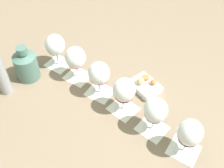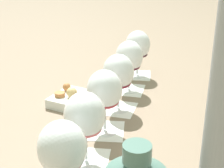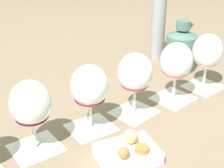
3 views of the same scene
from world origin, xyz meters
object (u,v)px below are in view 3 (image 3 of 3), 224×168
wine_glass_1 (176,63)px  wine_glass_4 (31,106)px  snack_dish (128,152)px  wine_glass_0 (207,53)px  wine_glass_3 (90,88)px  ceramic_vase (181,48)px  wine_glass_2 (135,75)px

wine_glass_1 → wine_glass_4: bearing=-44.0°
snack_dish → wine_glass_1: bearing=164.6°
wine_glass_0 → wine_glass_4: size_ratio=1.00×
wine_glass_4 → snack_dish: size_ratio=1.05×
wine_glass_3 → snack_dish: (0.11, 0.12, -0.10)m
wine_glass_1 → wine_glass_3: same height
wine_glass_3 → ceramic_vase: 0.50m
wine_glass_4 → snack_dish: wine_glass_4 is taller
wine_glass_2 → wine_glass_0: bearing=136.5°
wine_glass_3 → wine_glass_2: bearing=135.7°
wine_glass_4 → ceramic_vase: same height
wine_glass_0 → wine_glass_3: bearing=-43.7°
wine_glass_4 → snack_dish: (-0.01, 0.23, -0.10)m
wine_glass_1 → wine_glass_4: (0.33, -0.31, 0.00)m
wine_glass_0 → wine_glass_1: bearing=-42.3°
wine_glass_0 → snack_dish: bearing=-23.2°
wine_glass_1 → wine_glass_3: size_ratio=1.00×
wine_glass_1 → wine_glass_0: bearing=137.7°
wine_glass_0 → snack_dish: 0.47m
wine_glass_0 → wine_glass_4: bearing=-43.6°
wine_glass_0 → wine_glass_2: bearing=-43.5°
wine_glass_0 → snack_dish: wine_glass_0 is taller
wine_glass_0 → wine_glass_2: (0.21, -0.20, 0.00)m
wine_glass_0 → wine_glass_1: 0.14m
wine_glass_4 → snack_dish: bearing=91.4°
wine_glass_0 → wine_glass_3: size_ratio=1.00×
wine_glass_0 → wine_glass_3: same height
wine_glass_3 → wine_glass_4: same height
wine_glass_1 → wine_glass_3: (0.21, -0.21, 0.00)m
wine_glass_1 → wine_glass_2: same height
wine_glass_2 → snack_dish: wine_glass_2 is taller
wine_glass_2 → snack_dish: 0.23m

